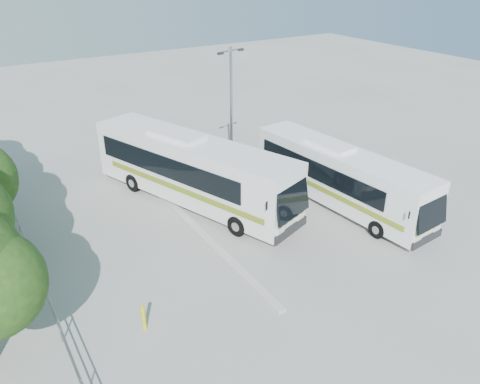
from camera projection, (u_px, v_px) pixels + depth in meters
ground at (249, 230)px, 23.99m from camera, size 100.00×100.00×0.00m
kerb_divider at (191, 224)px, 24.39m from camera, size 0.40×16.00×0.15m
railing at (24, 237)px, 21.98m from camera, size 0.06×22.00×1.00m
coach_main at (192, 169)px, 25.83m from camera, size 6.89×13.46×3.70m
coach_adjacent at (340, 176)px, 25.72m from camera, size 3.27×11.69×3.20m
lamppost at (231, 110)px, 27.58m from camera, size 1.95×0.67×8.05m
bollard at (144, 317)px, 17.37m from camera, size 0.15×0.15×1.08m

